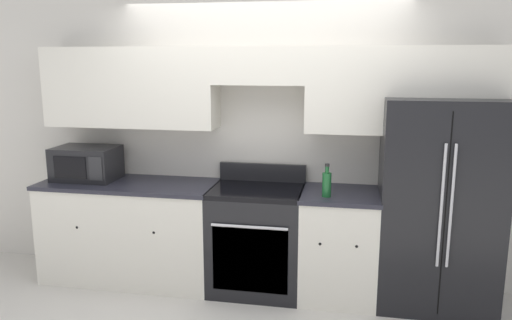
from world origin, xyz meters
name	(u,v)px	position (x,y,z in m)	size (l,w,h in m)	color
ground_plane	(249,304)	(0.00, 0.00, 0.00)	(12.00, 12.00, 0.00)	beige
wall_back	(262,119)	(0.00, 0.58, 1.49)	(8.00, 0.39, 2.60)	beige
lower_cabinets_left	(131,231)	(-1.17, 0.31, 0.46)	(1.60, 0.64, 0.92)	silver
lower_cabinets_right	(339,245)	(0.72, 0.31, 0.46)	(0.66, 0.64, 0.92)	silver
oven_range	(257,239)	(0.01, 0.31, 0.47)	(0.79, 0.65, 1.08)	black
refrigerator	(437,203)	(1.50, 0.37, 0.86)	(0.93, 0.78, 1.72)	black
microwave	(87,163)	(-1.59, 0.35, 1.07)	(0.56, 0.40, 0.30)	black
bottle	(327,184)	(0.61, 0.17, 1.03)	(0.07, 0.07, 0.27)	#195928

